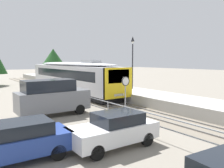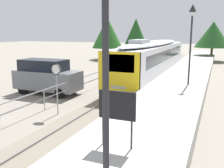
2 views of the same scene
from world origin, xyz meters
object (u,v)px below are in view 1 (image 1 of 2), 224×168
object	(u,v)px
platform_lamp_mid_platform	(133,53)
commuter_train	(72,75)
parked_hatchback_blue	(18,141)
speed_limit_sign	(126,87)
parked_hatchback_white	(114,129)
parked_van_grey	(52,97)

from	to	relation	value
platform_lamp_mid_platform	commuter_train	bearing A→B (deg)	123.55
commuter_train	parked_hatchback_blue	distance (m)	18.05
speed_limit_sign	parked_hatchback_white	size ratio (longest dim) A/B	0.70
commuter_train	platform_lamp_mid_platform	size ratio (longest dim) A/B	3.45
commuter_train	parked_van_grey	xyz separation A→B (m)	(-5.68, -8.93, -0.85)
commuter_train	parked_van_grey	bearing A→B (deg)	-122.43
platform_lamp_mid_platform	parked_hatchback_white	distance (m)	14.49
platform_lamp_mid_platform	parked_hatchback_blue	xyz separation A→B (m)	(-13.39, -9.33, -3.83)
platform_lamp_mid_platform	parked_hatchback_blue	bearing A→B (deg)	-145.14
parked_hatchback_blue	parked_van_grey	size ratio (longest dim) A/B	0.82
parked_hatchback_white	commuter_train	bearing A→B (deg)	71.16
parked_hatchback_white	parked_van_grey	xyz separation A→B (m)	(-0.13, 7.31, 0.50)
platform_lamp_mid_platform	parked_hatchback_white	xyz separation A→B (m)	(-9.55, -10.21, -3.83)
speed_limit_sign	parked_van_grey	distance (m)	5.25
platform_lamp_mid_platform	parked_hatchback_white	bearing A→B (deg)	-133.10
speed_limit_sign	parked_van_grey	xyz separation A→B (m)	(-3.52, 3.81, -0.83)
speed_limit_sign	parked_van_grey	bearing A→B (deg)	132.69
parked_van_grey	platform_lamp_mid_platform	bearing A→B (deg)	16.65
speed_limit_sign	parked_hatchback_white	distance (m)	5.05
commuter_train	speed_limit_sign	bearing A→B (deg)	-99.61
parked_van_grey	parked_hatchback_white	bearing A→B (deg)	-88.95
parked_hatchback_blue	parked_van_grey	xyz separation A→B (m)	(3.70, 6.43, 0.50)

